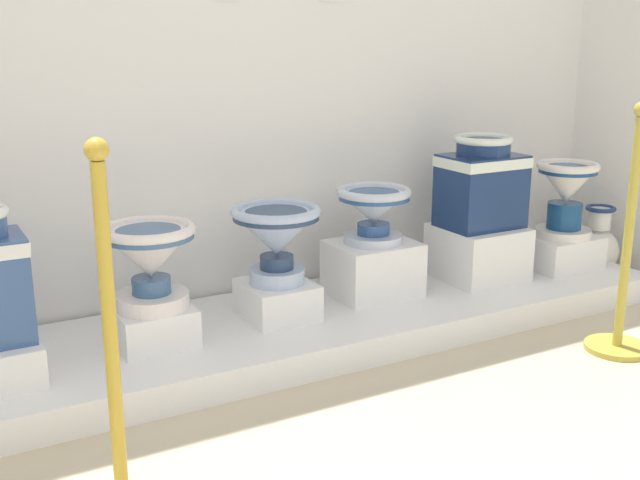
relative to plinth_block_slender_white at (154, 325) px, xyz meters
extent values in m
cube|color=white|center=(0.82, 0.02, -0.14)|extent=(3.39, 0.83, 0.13)
cube|color=white|center=(0.00, 0.00, 0.00)|extent=(0.30, 0.29, 0.15)
cylinder|color=white|center=(0.00, 0.00, 0.11)|extent=(0.29, 0.29, 0.06)
cylinder|color=#3B5F8D|center=(0.00, 0.00, 0.17)|extent=(0.15, 0.15, 0.06)
cone|color=white|center=(0.00, 0.00, 0.30)|extent=(0.36, 0.36, 0.19)
cylinder|color=#3B5F8D|center=(0.00, 0.00, 0.37)|extent=(0.35, 0.35, 0.03)
torus|color=white|center=(0.00, 0.00, 0.39)|extent=(0.37, 0.37, 0.04)
cylinder|color=#3B5F8D|center=(0.00, 0.00, 0.39)|extent=(0.25, 0.25, 0.01)
cube|color=white|center=(0.56, 0.03, 0.00)|extent=(0.29, 0.32, 0.16)
cylinder|color=#ADC2E2|center=(0.56, 0.03, 0.11)|extent=(0.24, 0.24, 0.06)
cylinder|color=navy|center=(0.56, 0.03, 0.17)|extent=(0.15, 0.15, 0.06)
cone|color=#ADC2E2|center=(0.56, 0.03, 0.30)|extent=(0.38, 0.38, 0.20)
cylinder|color=navy|center=(0.56, 0.03, 0.38)|extent=(0.37, 0.37, 0.03)
torus|color=#ADC2E2|center=(0.56, 0.03, 0.40)|extent=(0.39, 0.39, 0.04)
cylinder|color=navy|center=(0.56, 0.03, 0.39)|extent=(0.26, 0.26, 0.01)
cube|color=white|center=(1.09, 0.09, 0.05)|extent=(0.39, 0.33, 0.25)
cylinder|color=silver|center=(1.09, 0.09, 0.20)|extent=(0.28, 0.28, 0.04)
cylinder|color=#2A4E89|center=(1.09, 0.09, 0.24)|extent=(0.15, 0.15, 0.05)
cone|color=silver|center=(1.09, 0.09, 0.35)|extent=(0.34, 0.34, 0.15)
cylinder|color=#2A4E89|center=(1.09, 0.09, 0.40)|extent=(0.33, 0.33, 0.03)
torus|color=silver|center=(1.09, 0.09, 0.42)|extent=(0.35, 0.35, 0.04)
cylinder|color=#2A4E89|center=(1.09, 0.09, 0.41)|extent=(0.24, 0.24, 0.01)
cube|color=white|center=(1.70, 0.05, 0.06)|extent=(0.39, 0.39, 0.27)
cube|color=navy|center=(1.70, 0.05, 0.37)|extent=(0.38, 0.28, 0.36)
cube|color=white|center=(1.70, 0.05, 0.52)|extent=(0.39, 0.29, 0.05)
cylinder|color=navy|center=(1.70, 0.05, 0.59)|extent=(0.26, 0.26, 0.08)
torus|color=white|center=(1.70, 0.05, 0.63)|extent=(0.29, 0.29, 0.04)
cube|color=white|center=(2.21, -0.03, 0.01)|extent=(0.37, 0.28, 0.17)
cylinder|color=white|center=(2.21, -0.03, 0.11)|extent=(0.29, 0.29, 0.04)
cylinder|color=navy|center=(2.21, -0.03, 0.20)|extent=(0.18, 0.18, 0.14)
cone|color=white|center=(2.21, -0.03, 0.37)|extent=(0.30, 0.30, 0.19)
cylinder|color=navy|center=(2.21, -0.03, 0.45)|extent=(0.30, 0.30, 0.03)
torus|color=white|center=(2.21, -0.03, 0.47)|extent=(0.32, 0.32, 0.04)
cylinder|color=navy|center=(2.21, -0.03, 0.46)|extent=(0.21, 0.21, 0.01)
cylinder|color=navy|center=(2.54, 0.02, -0.19)|extent=(0.15, 0.15, 0.03)
ellipsoid|color=white|center=(2.54, 0.02, -0.04)|extent=(0.24, 0.24, 0.25)
cylinder|color=white|center=(2.54, 0.02, 0.14)|extent=(0.12, 0.12, 0.12)
torus|color=navy|center=(2.54, 0.02, 0.20)|extent=(0.16, 0.16, 0.02)
cylinder|color=gold|center=(-0.37, -0.86, 0.32)|extent=(0.04, 0.04, 0.99)
sphere|color=gold|center=(-0.37, -0.86, 0.84)|extent=(0.06, 0.06, 0.06)
cylinder|color=gold|center=(1.81, -0.75, -0.19)|extent=(0.27, 0.27, 0.02)
cylinder|color=gold|center=(1.81, -0.75, 0.31)|extent=(0.04, 0.04, 0.98)
camera|label=1|loc=(-0.83, -2.85, 1.12)|focal=43.39mm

